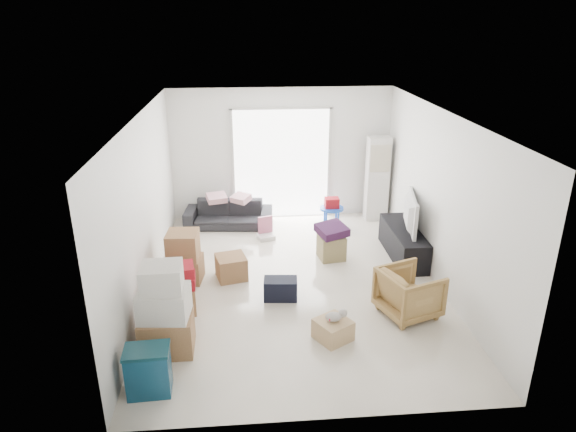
# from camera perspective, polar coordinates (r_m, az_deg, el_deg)

# --- Properties ---
(room_shell) EXTENTS (4.98, 6.48, 3.18)m
(room_shell) POSITION_cam_1_polar(r_m,az_deg,el_deg) (7.76, 0.87, 1.33)
(room_shell) COLOR white
(room_shell) RESTS_ON ground
(sliding_door) EXTENTS (2.10, 0.04, 2.33)m
(sliding_door) POSITION_cam_1_polar(r_m,az_deg,el_deg) (10.62, -0.74, 6.30)
(sliding_door) COLOR white
(sliding_door) RESTS_ON room_shell
(ac_tower) EXTENTS (0.45, 0.30, 1.75)m
(ac_tower) POSITION_cam_1_polar(r_m,az_deg,el_deg) (10.73, 9.87, 4.08)
(ac_tower) COLOR silver
(ac_tower) RESTS_ON room_shell
(tv_console) EXTENTS (0.47, 1.58, 0.53)m
(tv_console) POSITION_cam_1_polar(r_m,az_deg,el_deg) (9.31, 12.68, -2.91)
(tv_console) COLOR black
(tv_console) RESTS_ON room_shell
(television) EXTENTS (0.82, 1.17, 0.14)m
(television) POSITION_cam_1_polar(r_m,az_deg,el_deg) (9.18, 12.85, -1.01)
(television) COLOR black
(television) RESTS_ON tv_console
(sofa) EXTENTS (1.79, 0.68, 0.68)m
(sofa) POSITION_cam_1_polar(r_m,az_deg,el_deg) (10.42, -6.64, 0.64)
(sofa) COLOR #222327
(sofa) RESTS_ON room_shell
(pillow_left) EXTENTS (0.46, 0.40, 0.12)m
(pillow_left) POSITION_cam_1_polar(r_m,az_deg,el_deg) (10.33, -7.97, 2.77)
(pillow_left) COLOR #F1B0BE
(pillow_left) RESTS_ON sofa
(pillow_right) EXTENTS (0.46, 0.45, 0.12)m
(pillow_right) POSITION_cam_1_polar(r_m,az_deg,el_deg) (10.26, -5.27, 2.76)
(pillow_right) COLOR #F1B0BE
(pillow_right) RESTS_ON sofa
(armchair) EXTENTS (0.91, 0.94, 0.77)m
(armchair) POSITION_cam_1_polar(r_m,az_deg,el_deg) (7.53, 13.34, -8.06)
(armchair) COLOR tan
(armchair) RESTS_ON room_shell
(storage_bins) EXTENTS (0.52, 0.38, 0.58)m
(storage_bins) POSITION_cam_1_polar(r_m,az_deg,el_deg) (6.22, -15.24, -16.23)
(storage_bins) COLOR navy
(storage_bins) RESTS_ON room_shell
(box_stack_a) EXTENTS (0.67, 0.56, 1.21)m
(box_stack_a) POSITION_cam_1_polar(r_m,az_deg,el_deg) (6.70, -13.50, -10.47)
(box_stack_a) COLOR #997145
(box_stack_a) RESTS_ON room_shell
(box_stack_b) EXTENTS (0.61, 0.60, 0.71)m
(box_stack_b) POSITION_cam_1_polar(r_m,az_deg,el_deg) (7.63, -12.39, -8.01)
(box_stack_b) COLOR #997145
(box_stack_b) RESTS_ON room_shell
(box_stack_c) EXTENTS (0.61, 0.53, 0.84)m
(box_stack_c) POSITION_cam_1_polar(r_m,az_deg,el_deg) (8.39, -11.51, -4.52)
(box_stack_c) COLOR #997145
(box_stack_c) RESTS_ON room_shell
(loose_box) EXTENTS (0.55, 0.55, 0.38)m
(loose_box) POSITION_cam_1_polar(r_m,az_deg,el_deg) (8.44, -6.32, -5.67)
(loose_box) COLOR #997145
(loose_box) RESTS_ON room_shell
(duffel_bag) EXTENTS (0.52, 0.34, 0.32)m
(duffel_bag) POSITION_cam_1_polar(r_m,az_deg,el_deg) (7.83, -0.83, -8.09)
(duffel_bag) COLOR black
(duffel_bag) RESTS_ON room_shell
(ottoman) EXTENTS (0.49, 0.49, 0.43)m
(ottoman) POSITION_cam_1_polar(r_m,az_deg,el_deg) (9.07, 4.84, -3.43)
(ottoman) COLOR #928455
(ottoman) RESTS_ON room_shell
(blanket) EXTENTS (0.60, 0.60, 0.14)m
(blanket) POSITION_cam_1_polar(r_m,az_deg,el_deg) (8.95, 4.89, -1.78)
(blanket) COLOR #3D1A42
(blanket) RESTS_ON ottoman
(kids_table) EXTENTS (0.49, 0.49, 0.62)m
(kids_table) POSITION_cam_1_polar(r_m,az_deg,el_deg) (10.32, 4.87, 1.07)
(kids_table) COLOR blue
(kids_table) RESTS_ON room_shell
(toy_walker) EXTENTS (0.38, 0.35, 0.42)m
(toy_walker) POSITION_cam_1_polar(r_m,az_deg,el_deg) (9.89, -2.50, -1.82)
(toy_walker) COLOR silver
(toy_walker) RESTS_ON room_shell
(wood_crate) EXTENTS (0.57, 0.57, 0.28)m
(wood_crate) POSITION_cam_1_polar(r_m,az_deg,el_deg) (6.97, 5.02, -12.47)
(wood_crate) COLOR tan
(wood_crate) RESTS_ON room_shell
(plush_bunny) EXTENTS (0.30, 0.17, 0.15)m
(plush_bunny) POSITION_cam_1_polar(r_m,az_deg,el_deg) (6.87, 5.35, -10.98)
(plush_bunny) COLOR #B2ADA8
(plush_bunny) RESTS_ON wood_crate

